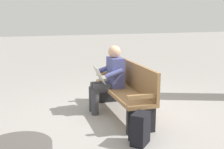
# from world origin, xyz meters

# --- Properties ---
(ground_plane) EXTENTS (40.00, 40.00, 0.00)m
(ground_plane) POSITION_xyz_m (0.00, 0.00, 0.00)
(ground_plane) COLOR gray
(bench_near) EXTENTS (1.82, 0.55, 0.90)m
(bench_near) POSITION_xyz_m (-0.00, -0.07, 0.46)
(bench_near) COLOR olive
(bench_near) RESTS_ON ground
(person_seated) EXTENTS (0.58, 0.58, 1.18)m
(person_seated) POSITION_xyz_m (0.27, 0.15, 0.63)
(person_seated) COLOR #474C84
(person_seated) RESTS_ON ground
(backpack) EXTENTS (0.33, 0.33, 0.43)m
(backpack) POSITION_xyz_m (-1.12, 0.20, 0.21)
(backpack) COLOR black
(backpack) RESTS_ON ground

